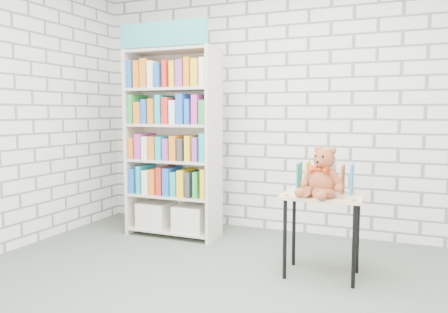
% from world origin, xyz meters
% --- Properties ---
extents(ground, '(4.50, 4.50, 0.00)m').
position_xyz_m(ground, '(0.00, 0.00, 0.00)').
color(ground, '#4B5547').
rests_on(ground, ground).
extents(room_shell, '(4.52, 4.02, 2.81)m').
position_xyz_m(room_shell, '(0.00, 0.00, 1.78)').
color(room_shell, silver).
rests_on(room_shell, ground).
extents(bookshelf, '(0.99, 0.39, 2.23)m').
position_xyz_m(bookshelf, '(-1.06, 1.36, 1.02)').
color(bookshelf, beige).
rests_on(bookshelf, ground).
extents(display_table, '(0.64, 0.45, 0.67)m').
position_xyz_m(display_table, '(0.63, 0.77, 0.58)').
color(display_table, '#DABA82').
rests_on(display_table, ground).
extents(table_books, '(0.44, 0.20, 0.26)m').
position_xyz_m(table_books, '(0.62, 0.87, 0.80)').
color(table_books, teal).
rests_on(table_books, display_table).
extents(teddy_bear, '(0.36, 0.35, 0.39)m').
position_xyz_m(teddy_bear, '(0.64, 0.67, 0.83)').
color(teddy_bear, brown).
rests_on(teddy_bear, display_table).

